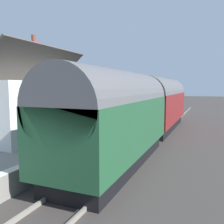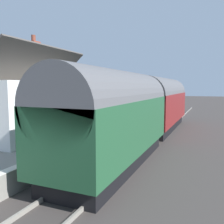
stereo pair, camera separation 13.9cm
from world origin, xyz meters
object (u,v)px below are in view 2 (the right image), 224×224
Objects in this scene: planter_edge_near at (105,113)px; bench_near_building at (137,106)px; bench_platform_end at (99,117)px; tree_mid_background at (51,69)px; planter_bench_left at (126,106)px; planter_corner_building at (119,106)px; station_building at (24,107)px; tree_behind_building at (64,78)px; planter_by_door at (110,112)px; station_sign_board at (127,104)px; bench_by_lamp at (127,109)px; tree_distant at (20,74)px; planter_edge_far at (130,110)px; planter_under_sign at (134,108)px; train at (147,107)px; lamp_post_platform at (119,88)px.

bench_near_building is at bearing -9.57° from planter_edge_near.
tree_mid_background reaches higher than bench_platform_end.
planter_bench_left is at bearing 81.95° from bench_near_building.
planter_corner_building is 0.09× the size of tree_mid_background.
station_building is 21.88m from tree_behind_building.
station_sign_board reaches higher than planter_by_door.
bench_by_lamp is 0.20× the size of tree_distant.
tree_mid_background reaches higher than planter_by_door.
tree_distant is at bearing 91.58° from planter_by_door.
station_sign_board is (-1.69, -2.37, 0.93)m from planter_by_door.
planter_edge_far reaches higher than planter_by_door.
bench_by_lamp is 0.99× the size of bench_platform_end.
station_building reaches higher than planter_corner_building.
tree_mid_background is (-0.55, 10.86, 4.61)m from planter_under_sign.
bench_near_building and bench_platform_end have the same top height.
planter_under_sign is (9.46, 0.20, -0.08)m from bench_platform_end.
train is 26.21× the size of planter_under_sign.
train is 13.13m from planter_corner_building.
tree_mid_background reaches higher than bench_by_lamp.
train is at bearing -158.01° from planter_under_sign.
bench_by_lamp is 4.03m from planter_corner_building.
station_building is 4.44× the size of bench_by_lamp.
bench_by_lamp is 13.55m from tree_behind_building.
planter_bench_left is at bearing -62.15° from tree_distant.
station_sign_board reaches higher than bench_near_building.
planter_bench_left is at bearing 21.60° from bench_by_lamp.
planter_under_sign is at bearing -87.09° from tree_mid_background.
lamp_post_platform is at bearing -19.03° from station_building.
planter_by_door is 5.06m from lamp_post_platform.
bench_platform_end is at bearing -161.85° from planter_edge_near.
planter_by_door is at bearing -1.32° from station_building.
station_sign_board is (2.10, -0.01, -1.44)m from lamp_post_platform.
train is 12.09m from bench_near_building.
bench_platform_end is 18.10m from tree_behind_building.
planter_bench_left is (3.49, 1.38, -0.08)m from bench_by_lamp.
planter_edge_near is 1.33× the size of planter_corner_building.
bench_near_building and bench_by_lamp have the same top height.
planter_by_door is at bearing -88.42° from tree_distant.
planter_by_door is (1.29, 0.02, -0.00)m from planter_edge_near.
bench_by_lamp is at bearing -5.68° from station_building.
planter_corner_building is at bearing 12.11° from planter_by_door.
bench_platform_end is at bearing 78.80° from train.
planter_edge_near is 0.28× the size of lamp_post_platform.
lamp_post_platform is at bearing -158.91° from planter_corner_building.
train reaches higher than planter_by_door.
planter_under_sign is at bearing 11.85° from station_sign_board.
train reaches higher than planter_corner_building.
planter_by_door is 3.06m from station_sign_board.
bench_near_building is at bearing -12.06° from planter_by_door.
bench_platform_end is 4.30m from planter_edge_near.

